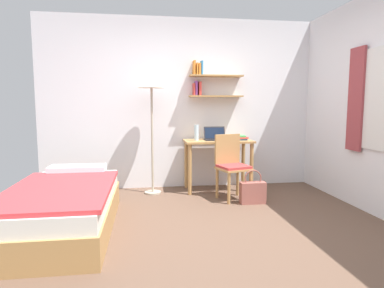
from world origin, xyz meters
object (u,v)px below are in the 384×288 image
Objects in this scene: desk at (218,150)px; laptop at (215,137)px; book_stack at (240,138)px; bed at (64,207)px; desk_chair at (232,164)px; water_bottle at (196,133)px; standing_lamp at (151,87)px; handbag at (253,192)px.

laptop is (-0.04, 0.02, 0.21)m from desk.
book_stack is at bearing -5.58° from laptop.
desk_chair is (2.00, 0.89, 0.25)m from bed.
water_bottle is (-0.33, 0.00, 0.27)m from desk.
standing_lamp reaches higher than desk.
handbag is (0.35, -0.77, -0.66)m from laptop.
handbag is at bearing -49.68° from water_bottle.
standing_lamp is at bearing -176.84° from desk.
water_bottle is 1.22m from handbag.
bed is at bearing -144.32° from desk.
standing_lamp is at bearing 151.79° from handbag.
water_bottle reaches higher than desk.
laptop is at bearing 103.93° from desk_chair.
bed is 2.38m from desk.
desk is 0.43m from water_bottle.
laptop is 1.41× the size of book_stack.
desk is 0.21m from laptop.
standing_lamp reaches higher than water_bottle.
desk is 3.09× the size of laptop.
desk_chair is at bearing -76.07° from laptop.
standing_lamp is 1.19m from laptop.
desk reaches higher than bed.
laptop is at bearing 36.76° from bed.
desk_chair is 1.98× the size of handbag.
book_stack is at bearing -2.35° from desk.
standing_lamp is 3.91× the size of handbag.
water_bottle is 0.67m from book_stack.
bed is 2.20m from desk_chair.
desk_chair is 1.55m from standing_lamp.
desk_chair is 0.51× the size of standing_lamp.
standing_lamp is (-0.98, -0.05, 0.93)m from desk.
laptop reaches higher than bed.
desk_chair is 0.48m from handbag.
bed is at bearing -139.07° from water_bottle.
desk_chair is at bearing -118.83° from book_stack.
desk is at bearing 177.65° from book_stack.
water_bottle is 1.01× the size of book_stack.
book_stack is at bearing 61.17° from desk_chair.
desk_chair is (0.08, -0.48, -0.12)m from desk.
water_bottle is (-0.29, -0.02, 0.07)m from laptop.
book_stack is at bearing 87.19° from handbag.
laptop is at bearing 174.42° from book_stack.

